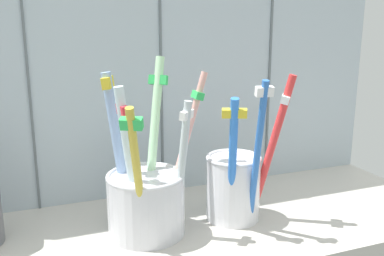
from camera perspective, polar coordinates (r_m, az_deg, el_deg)
name	(u,v)px	position (r cm, az deg, el deg)	size (l,w,h in cm)	color
counter_slab	(191,233)	(50.36, -0.10, -13.80)	(64.00, 22.00, 2.00)	#BCB7AD
tile_wall_back	(158,38)	(56.10, -4.55, 11.86)	(64.00, 2.20, 45.00)	#B2C1CC
toothbrush_cup_left	(147,195)	(46.48, -6.08, -8.92)	(11.59, 11.40, 18.86)	silver
toothbrush_cup_right	(236,183)	(49.64, 5.93, -7.33)	(9.39, 8.81, 17.08)	white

